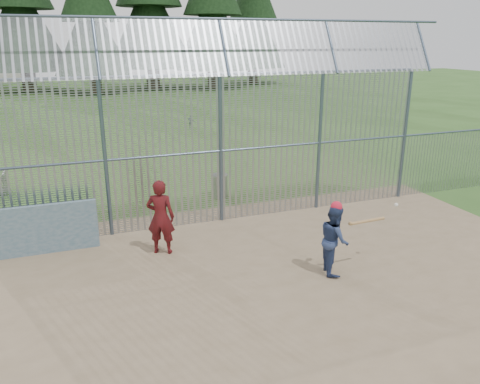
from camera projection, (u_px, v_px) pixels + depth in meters
name	position (u px, v px, depth m)	size (l,w,h in m)	color
ground	(272.00, 277.00, 10.03)	(120.00, 120.00, 0.00)	#2D511E
dirt_infield	(282.00, 287.00, 9.58)	(14.00, 10.00, 0.02)	#756047
dugout_wall	(42.00, 229.00, 10.92)	(2.50, 0.12, 1.20)	#38566B
batter	(334.00, 239.00, 9.98)	(0.74, 0.58, 1.52)	navy
onlooker	(161.00, 217.00, 10.86)	(0.65, 0.43, 1.79)	maroon
bg_kid_seated	(191.00, 122.00, 26.37)	(0.49, 0.20, 0.83)	slate
batting_gear	(345.00, 210.00, 9.81)	(1.66, 0.33, 0.52)	red
trash_can	(220.00, 185.00, 15.03)	(0.56, 0.56, 0.82)	gray
backstop_fence	(283.00, 134.00, 12.95)	(20.09, 0.81, 5.30)	#47566B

